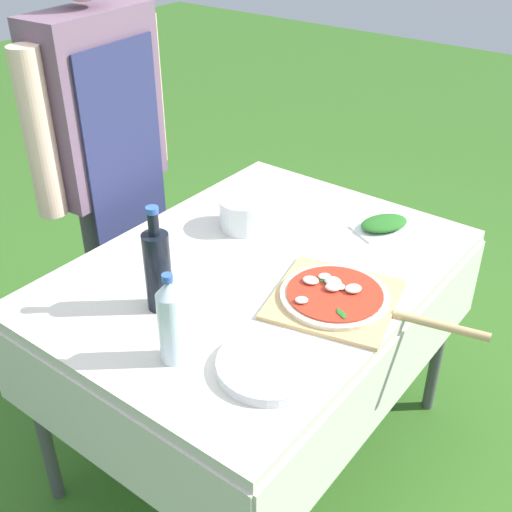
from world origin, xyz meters
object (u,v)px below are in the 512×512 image
oil_bottle (158,269)px  plate_stack (270,365)px  water_bottle (171,321)px  mixing_tub (244,213)px  prep_table (257,289)px  herb_container (384,224)px  person_cook (104,148)px  pizza_on_peel (339,297)px

oil_bottle → plate_stack: 0.40m
water_bottle → mixing_tub: bearing=23.6°
prep_table → mixing_tub: 0.28m
oil_bottle → herb_container: 0.81m
prep_table → oil_bottle: bearing=164.4°
prep_table → water_bottle: water_bottle is taller
person_cook → oil_bottle: person_cook is taller
person_cook → pizza_on_peel: bearing=81.7°
herb_container → plate_stack: size_ratio=0.87×
prep_table → pizza_on_peel: size_ratio=2.09×
prep_table → pizza_on_peel: 0.30m
prep_table → mixing_tub: size_ratio=7.88×
oil_bottle → water_bottle: 0.22m
pizza_on_peel → herb_container: (0.44, 0.09, 0.00)m
pizza_on_peel → herb_container: bearing=-1.5°
person_cook → mixing_tub: 0.56m
herb_container → mixing_tub: 0.46m
pizza_on_peel → plate_stack: pizza_on_peel is taller
oil_bottle → mixing_tub: bearing=10.9°
water_bottle → mixing_tub: (0.62, 0.27, -0.07)m
prep_table → mixing_tub: (0.17, 0.18, 0.13)m
person_cook → oil_bottle: (-0.38, -0.63, -0.06)m
prep_table → water_bottle: 0.50m
plate_stack → herb_container: bearing=7.6°
prep_table → water_bottle: size_ratio=5.14×
herb_container → mixing_tub: size_ratio=1.43×
person_cook → oil_bottle: bearing=54.5°
prep_table → water_bottle: (-0.45, -0.09, 0.20)m
oil_bottle → mixing_tub: 0.50m
prep_table → pizza_on_peel: (-0.00, -0.29, 0.10)m
oil_bottle → water_bottle: oil_bottle is taller
herb_container → plate_stack: 0.79m
water_bottle → herb_container: bearing=-6.8°
prep_table → plate_stack: 0.46m
water_bottle → oil_bottle: bearing=52.6°
water_bottle → herb_container: size_ratio=1.07×
oil_bottle → mixing_tub: (0.49, 0.09, -0.07)m
water_bottle → mixing_tub: water_bottle is taller
prep_table → pizza_on_peel: pizza_on_peel is taller
pizza_on_peel → plate_stack: (-0.34, -0.01, -0.00)m
oil_bottle → plate_stack: bearing=-93.6°
oil_bottle → plate_stack: (-0.02, -0.39, -0.11)m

